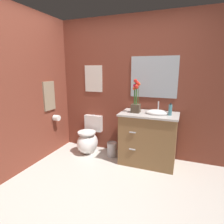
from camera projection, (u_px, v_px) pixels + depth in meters
name	position (u px, v px, depth m)	size (l,w,h in m)	color
ground_plane	(91.00, 200.00, 2.33)	(8.88, 8.88, 0.00)	beige
wall_back	(139.00, 88.00, 3.38)	(4.14, 0.05, 2.50)	brown
wall_left	(26.00, 91.00, 2.95)	(0.05, 4.23, 2.50)	brown
toilet	(89.00, 140.00, 3.65)	(0.38, 0.59, 0.69)	white
vanity_cabinet	(148.00, 138.00, 3.17)	(0.94, 0.56, 1.06)	brown
flower_vase	(136.00, 100.00, 3.09)	(0.14, 0.14, 0.55)	#4C3D2D
soap_bottle	(170.00, 110.00, 2.92)	(0.05, 0.05, 0.19)	teal
trash_bin	(112.00, 149.00, 3.48)	(0.18, 0.18, 0.27)	#B7B7BC
wall_poster	(93.00, 79.00, 3.63)	(0.36, 0.01, 0.50)	silver
wall_mirror	(154.00, 77.00, 3.22)	(0.80, 0.01, 0.70)	#B2BCC6
hanging_towel	(49.00, 96.00, 3.41)	(0.03, 0.28, 0.52)	gray
toilet_paper_roll	(57.00, 118.00, 3.57)	(0.11, 0.11, 0.11)	white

